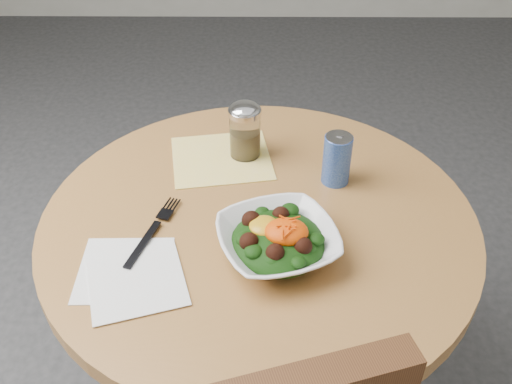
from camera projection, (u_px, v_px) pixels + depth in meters
table at (259, 280)px, 1.30m from camera, size 0.90×0.90×0.75m
cloth_napkin at (221, 158)px, 1.34m from camera, size 0.26×0.24×0.00m
paper_napkins at (131, 275)px, 1.04m from camera, size 0.22×0.22×0.00m
salad_bowl at (278, 240)px, 1.07m from camera, size 0.28×0.28×0.08m
fork at (154, 229)px, 1.14m from camera, size 0.09×0.21×0.00m
spice_shaker at (245, 131)px, 1.31m from camera, size 0.08×0.08×0.14m
beverage_can at (337, 159)px, 1.24m from camera, size 0.06×0.06×0.12m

